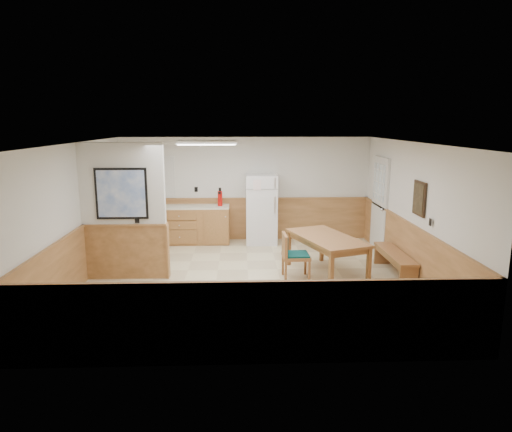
{
  "coord_description": "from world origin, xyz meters",
  "views": [
    {
      "loc": [
        -0.15,
        -7.99,
        2.85
      ],
      "look_at": [
        0.16,
        0.4,
        1.12
      ],
      "focal_mm": 32.0,
      "sensor_mm": 36.0,
      "label": 1
    }
  ],
  "objects_px": {
    "refrigerator": "(261,209)",
    "soap_bottle": "(158,202)",
    "fire_extinguisher": "(220,198)",
    "dining_chair": "(291,253)",
    "dining_table": "(327,241)",
    "dining_bench": "(395,258)"
  },
  "relations": [
    {
      "from": "fire_extinguisher",
      "to": "dining_bench",
      "type": "bearing_deg",
      "value": -40.96
    },
    {
      "from": "fire_extinguisher",
      "to": "soap_bottle",
      "type": "distance_m",
      "value": 1.47
    },
    {
      "from": "dining_table",
      "to": "soap_bottle",
      "type": "xyz_separation_m",
      "value": [
        -3.55,
        2.45,
        0.34
      ]
    },
    {
      "from": "refrigerator",
      "to": "soap_bottle",
      "type": "bearing_deg",
      "value": 179.38
    },
    {
      "from": "dining_chair",
      "to": "refrigerator",
      "type": "bearing_deg",
      "value": 97.83
    },
    {
      "from": "refrigerator",
      "to": "fire_extinguisher",
      "type": "relative_size",
      "value": 3.8
    },
    {
      "from": "soap_bottle",
      "to": "dining_table",
      "type": "bearing_deg",
      "value": -34.6
    },
    {
      "from": "soap_bottle",
      "to": "dining_chair",
      "type": "bearing_deg",
      "value": -42.44
    },
    {
      "from": "refrigerator",
      "to": "fire_extinguisher",
      "type": "height_order",
      "value": "refrigerator"
    },
    {
      "from": "dining_chair",
      "to": "soap_bottle",
      "type": "relative_size",
      "value": 4.45
    },
    {
      "from": "dining_table",
      "to": "soap_bottle",
      "type": "distance_m",
      "value": 4.33
    },
    {
      "from": "dining_table",
      "to": "dining_chair",
      "type": "distance_m",
      "value": 0.72
    },
    {
      "from": "dining_chair",
      "to": "fire_extinguisher",
      "type": "bearing_deg",
      "value": 116.76
    },
    {
      "from": "dining_table",
      "to": "dining_chair",
      "type": "xyz_separation_m",
      "value": [
        -0.68,
        -0.17,
        -0.16
      ]
    },
    {
      "from": "dining_chair",
      "to": "soap_bottle",
      "type": "bearing_deg",
      "value": 136.12
    },
    {
      "from": "fire_extinguisher",
      "to": "soap_bottle",
      "type": "xyz_separation_m",
      "value": [
        -1.47,
        0.01,
        -0.1
      ]
    },
    {
      "from": "dining_table",
      "to": "fire_extinguisher",
      "type": "xyz_separation_m",
      "value": [
        -2.08,
        2.44,
        0.43
      ]
    },
    {
      "from": "refrigerator",
      "to": "soap_bottle",
      "type": "relative_size",
      "value": 8.62
    },
    {
      "from": "fire_extinguisher",
      "to": "soap_bottle",
      "type": "bearing_deg",
      "value": 175.28
    },
    {
      "from": "dining_chair",
      "to": "soap_bottle",
      "type": "xyz_separation_m",
      "value": [
        -2.87,
        2.62,
        0.5
      ]
    },
    {
      "from": "refrigerator",
      "to": "dining_table",
      "type": "relative_size",
      "value": 0.84
    },
    {
      "from": "dining_table",
      "to": "dining_bench",
      "type": "distance_m",
      "value": 1.33
    }
  ]
}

